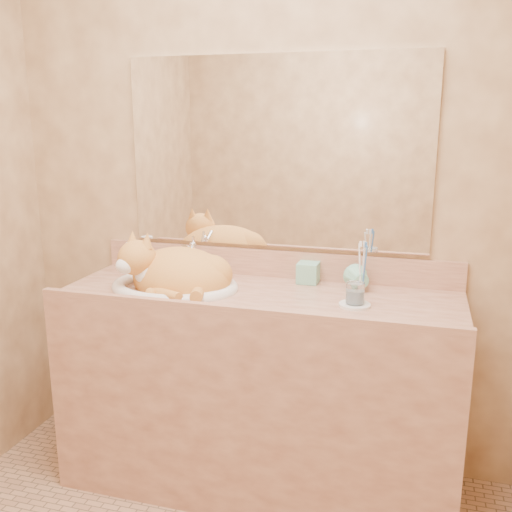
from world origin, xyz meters
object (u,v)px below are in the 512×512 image
(vanity_counter, at_px, (258,391))
(soap_dispenser, at_px, (306,263))
(water_glass, at_px, (355,293))
(toothbrush_cup, at_px, (362,282))
(sink_basin, at_px, (174,269))
(cat, at_px, (174,271))

(vanity_counter, bearing_deg, soap_dispenser, 45.86)
(vanity_counter, distance_m, water_glass, 0.62)
(toothbrush_cup, relative_size, water_glass, 1.24)
(sink_basin, distance_m, soap_dispenser, 0.55)
(cat, bearing_deg, vanity_counter, 18.88)
(sink_basin, bearing_deg, water_glass, -0.66)
(sink_basin, bearing_deg, soap_dispenser, 21.61)
(toothbrush_cup, bearing_deg, water_glass, -92.47)
(sink_basin, height_order, soap_dispenser, soap_dispenser)
(cat, bearing_deg, soap_dispenser, 35.25)
(sink_basin, xyz_separation_m, soap_dispenser, (0.51, 0.19, 0.02))
(soap_dispenser, relative_size, water_glass, 2.43)
(sink_basin, xyz_separation_m, toothbrush_cup, (0.75, 0.14, -0.03))
(vanity_counter, relative_size, toothbrush_cup, 15.89)
(cat, xyz_separation_m, water_glass, (0.74, -0.02, -0.03))
(vanity_counter, relative_size, soap_dispenser, 8.14)
(vanity_counter, bearing_deg, sink_basin, -176.74)
(sink_basin, distance_m, water_glass, 0.74)
(vanity_counter, distance_m, toothbrush_cup, 0.63)
(soap_dispenser, distance_m, toothbrush_cup, 0.25)
(sink_basin, xyz_separation_m, cat, (0.00, -0.01, -0.01))
(sink_basin, height_order, water_glass, sink_basin)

